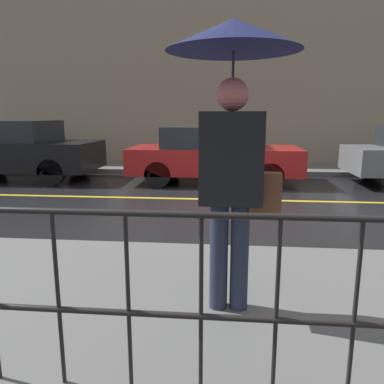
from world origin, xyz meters
TOP-DOWN VIEW (x-y plane):
  - ground_plane at (0.00, 0.00)m, footprint 80.00×80.00m
  - sidewalk_near at (0.00, -4.47)m, footprint 28.00×2.72m
  - sidewalk_far at (0.00, 4.03)m, footprint 28.00×1.85m
  - lane_marking at (0.00, 0.00)m, footprint 25.20×0.12m
  - building_storefront at (0.00, 5.11)m, footprint 28.00×0.30m
  - railing_foreground at (0.00, -5.58)m, footprint 12.00×0.04m
  - pedestrian at (-0.04, -4.61)m, footprint 0.97×0.97m
  - car_black at (-5.63, 2.01)m, footprint 4.13×1.90m
  - car_red at (-0.44, 2.01)m, footprint 4.20×1.90m

SIDE VIEW (x-z plane):
  - ground_plane at x=0.00m, z-range 0.00..0.00m
  - lane_marking at x=0.00m, z-range 0.00..0.01m
  - sidewalk_near at x=0.00m, z-range 0.00..0.14m
  - sidewalk_far at x=0.00m, z-range 0.00..0.14m
  - car_red at x=-0.44m, z-range 0.02..1.42m
  - car_black at x=-5.63m, z-range 0.01..1.56m
  - railing_foreground at x=0.00m, z-range 0.28..1.33m
  - pedestrian at x=-0.04m, z-range 0.70..2.90m
  - building_storefront at x=0.00m, z-range 0.00..6.21m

